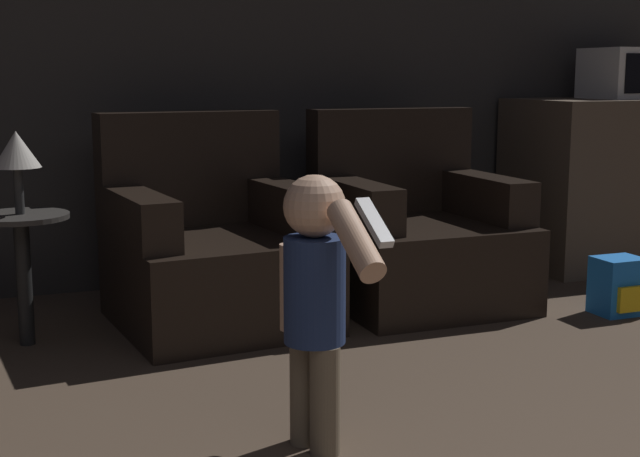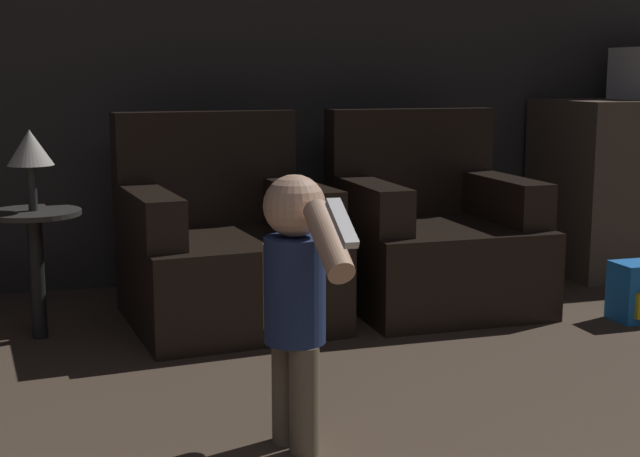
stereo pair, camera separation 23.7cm
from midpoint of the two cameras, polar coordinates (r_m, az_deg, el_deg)
name	(u,v)px [view 2 (the right image)]	position (r m, az deg, el deg)	size (l,w,h in m)	color
wall_back	(192,23)	(4.53, -6.68, 12.93)	(8.40, 0.05, 2.60)	#33302D
armchair_left	(224,250)	(3.84, -4.43, -1.40)	(0.89, 0.90, 0.89)	black
armchair_right	(431,238)	(4.16, 8.76, -0.62)	(0.82, 0.84, 0.89)	black
person_toddler	(296,290)	(2.46, 1.20, -4.00)	(0.17, 0.54, 0.79)	brown
toy_backpack	(638,292)	(4.13, 21.26, -3.81)	(0.21, 0.19, 0.25)	blue
side_table	(35,239)	(3.67, -16.03, -0.65)	(0.37, 0.37, 0.52)	black
lamp	(30,149)	(3.63, -16.30, 4.88)	(0.18, 0.18, 0.32)	#262626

